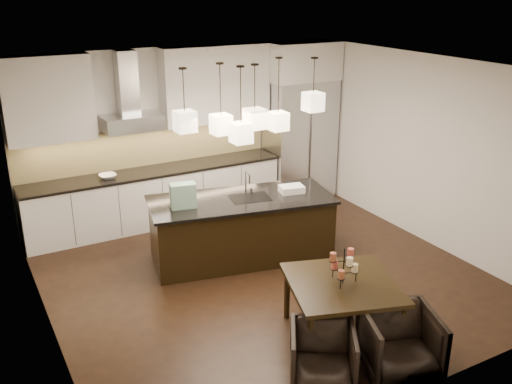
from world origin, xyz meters
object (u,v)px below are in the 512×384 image
refrigerator (299,140)px  armchair_left (323,355)px  dining_table (341,310)px  armchair_right (400,343)px  island_body (241,230)px

refrigerator → armchair_left: refrigerator is taller
dining_table → armchair_left: size_ratio=1.76×
armchair_left → armchair_right: size_ratio=0.87×
dining_table → armchair_right: bearing=-60.8°
refrigerator → dining_table: 4.57m
island_body → dining_table: bearing=-76.7°
refrigerator → island_body: 2.80m
refrigerator → island_body: bearing=-140.3°
island_body → armchair_right: 3.07m
island_body → armchair_left: bearing=-89.4°
island_body → armchair_right: island_body is taller
dining_table → armchair_right: (0.15, -0.78, -0.01)m
armchair_right → island_body: bearing=114.8°
island_body → dining_table: island_body is taller
dining_table → island_body: bearing=109.5°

